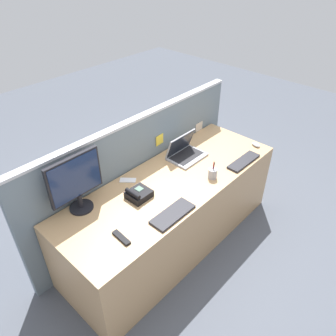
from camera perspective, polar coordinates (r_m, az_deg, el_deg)
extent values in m
plane|color=#4C515B|center=(3.42, 0.63, -12.31)|extent=(10.00, 10.00, 0.00)
cube|color=tan|center=(3.15, 0.67, -7.72)|extent=(2.24, 0.79, 0.75)
cube|color=slate|center=(3.24, -5.02, -1.16)|extent=(2.53, 0.06, 1.21)
cube|color=#B7BAC1|center=(2.92, -5.64, 8.57)|extent=(2.53, 0.07, 0.02)
cube|color=beige|center=(3.68, 5.46, 7.22)|extent=(0.12, 0.01, 0.10)
cube|color=yellow|center=(3.20, -1.48, 4.96)|extent=(0.10, 0.01, 0.10)
cube|color=pink|center=(2.63, -15.67, 0.50)|extent=(0.12, 0.01, 0.10)
cube|color=#66ADD1|center=(2.72, -17.69, -5.40)|extent=(0.10, 0.01, 0.08)
cylinder|color=black|center=(2.72, -14.88, -6.63)|extent=(0.19, 0.19, 0.02)
cylinder|color=black|center=(2.68, -15.10, -5.54)|extent=(0.04, 0.04, 0.12)
cube|color=black|center=(2.55, -16.02, -1.58)|extent=(0.45, 0.03, 0.36)
cube|color=#19284C|center=(2.54, -15.82, -1.73)|extent=(0.42, 0.01, 0.33)
cube|color=#9EA0A8|center=(3.21, 3.37, 1.97)|extent=(0.36, 0.26, 0.02)
cube|color=black|center=(3.21, 3.24, 2.20)|extent=(0.32, 0.19, 0.00)
cube|color=#9EA0A8|center=(3.20, 2.15, 4.33)|extent=(0.36, 0.08, 0.22)
cube|color=black|center=(3.20, 2.27, 4.23)|extent=(0.33, 0.07, 0.19)
cube|color=black|center=(2.73, -5.10, -4.60)|extent=(0.19, 0.17, 0.06)
cube|color=#4C6B5B|center=(2.73, -5.08, -3.66)|extent=(0.06, 0.06, 0.01)
cylinder|color=black|center=(2.66, -6.19, -4.47)|extent=(0.04, 0.15, 0.04)
cube|color=#232328|center=(3.22, 13.10, 1.14)|extent=(0.40, 0.13, 0.02)
cube|color=#232328|center=(2.57, 0.83, -8.07)|extent=(0.38, 0.15, 0.02)
ellipsoid|color=#B2B5BC|center=(3.51, 15.15, 3.98)|extent=(0.09, 0.11, 0.03)
cylinder|color=#99999E|center=(2.95, 7.82, -0.95)|extent=(0.08, 0.08, 0.09)
cylinder|color=red|center=(2.92, 7.87, 0.03)|extent=(0.03, 0.01, 0.13)
cylinder|color=black|center=(2.92, 8.01, 0.04)|extent=(0.02, 0.02, 0.13)
cube|color=silver|center=(2.93, -7.05, -2.14)|extent=(0.14, 0.15, 0.01)
cube|color=black|center=(2.42, -8.16, -11.97)|extent=(0.05, 0.17, 0.02)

